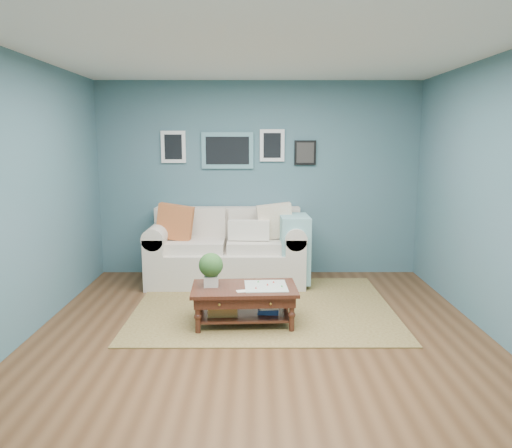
{
  "coord_description": "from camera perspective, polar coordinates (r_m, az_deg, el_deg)",
  "views": [
    {
      "loc": [
        -0.05,
        -4.52,
        1.9
      ],
      "look_at": [
        -0.04,
        1.0,
        0.96
      ],
      "focal_mm": 35.0,
      "sensor_mm": 36.0,
      "label": 1
    }
  ],
  "objects": [
    {
      "name": "room_shell",
      "position": [
        4.61,
        0.41,
        2.89
      ],
      "size": [
        5.0,
        5.02,
        2.7
      ],
      "color": "brown",
      "rests_on": "ground"
    },
    {
      "name": "area_rug",
      "position": [
        5.81,
        0.85,
        -9.41
      ],
      "size": [
        2.9,
        2.32,
        0.01
      ],
      "primitive_type": "cube",
      "color": "brown",
      "rests_on": "ground"
    },
    {
      "name": "loveseat",
      "position": [
        6.72,
        -2.59,
        -2.92
      ],
      "size": [
        2.11,
        0.96,
        1.09
      ],
      "color": "beige",
      "rests_on": "ground"
    },
    {
      "name": "coffee_table",
      "position": [
        5.2,
        -1.99,
        -7.9
      ],
      "size": [
        1.1,
        0.68,
        0.75
      ],
      "rotation": [
        0.0,
        0.0,
        0.05
      ],
      "color": "#371B11",
      "rests_on": "ground"
    }
  ]
}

